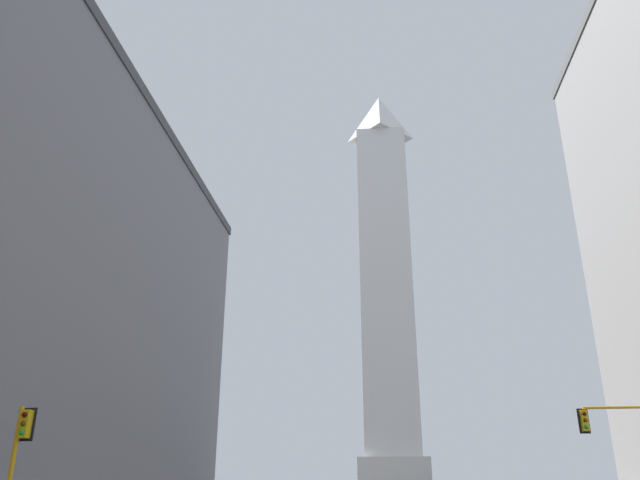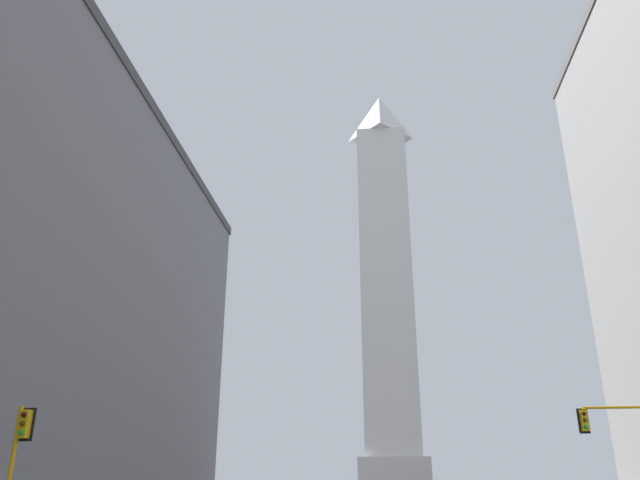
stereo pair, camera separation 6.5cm
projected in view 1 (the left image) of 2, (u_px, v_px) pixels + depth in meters
obelisk at (386, 285)px, 86.46m from camera, size 8.74×8.74×59.12m
traffic_light_mid_left at (18, 450)px, 24.81m from camera, size 0.79×0.51×5.00m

